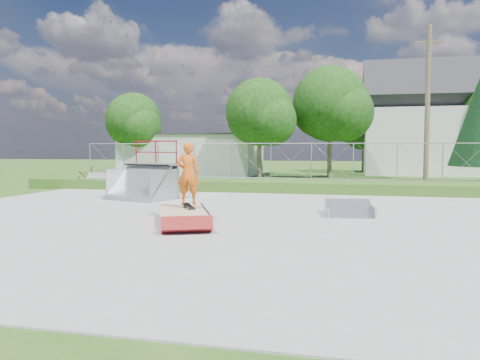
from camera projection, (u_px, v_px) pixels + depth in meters
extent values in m
plane|color=#265418|center=(210.00, 221.00, 13.18)|extent=(120.00, 120.00, 0.00)
cube|color=#999996|center=(210.00, 221.00, 13.18)|extent=(20.00, 16.00, 0.04)
cube|color=#265418|center=(267.00, 186.00, 22.40)|extent=(24.00, 3.00, 0.50)
cube|color=maroon|center=(183.00, 216.00, 12.96)|extent=(2.10, 2.80, 0.35)
cube|color=tan|center=(183.00, 210.00, 12.95)|extent=(2.13, 2.83, 0.03)
cube|color=black|center=(188.00, 207.00, 13.12)|extent=(0.63, 0.78, 0.13)
imported|color=orange|center=(188.00, 176.00, 13.06)|extent=(0.70, 0.53, 1.74)
cube|color=silver|center=(193.00, 155.00, 36.26)|extent=(10.00, 6.00, 3.00)
cube|color=silver|center=(418.00, 142.00, 36.24)|extent=(8.00, 6.00, 5.00)
cube|color=#29292E|center=(419.00, 98.00, 36.00)|extent=(8.40, 6.08, 6.08)
cylinder|color=brown|center=(427.00, 108.00, 22.87)|extent=(0.24, 0.24, 8.00)
cylinder|color=brown|center=(259.00, 160.00, 31.04)|extent=(0.30, 0.30, 2.45)
sphere|color=#11350E|center=(260.00, 112.00, 30.82)|extent=(4.48, 4.48, 4.48)
sphere|color=#11350E|center=(271.00, 120.00, 30.12)|extent=(3.36, 3.36, 3.36)
cylinder|color=brown|center=(329.00, 157.00, 31.95)|extent=(0.30, 0.30, 2.80)
sphere|color=#11350E|center=(330.00, 104.00, 31.70)|extent=(5.12, 5.12, 5.12)
sphere|color=#11350E|center=(344.00, 112.00, 30.91)|extent=(3.84, 3.84, 3.84)
cylinder|color=brown|center=(134.00, 160.00, 35.25)|extent=(0.30, 0.30, 2.27)
sphere|color=#11350E|center=(133.00, 121.00, 35.04)|extent=(4.16, 4.16, 4.16)
sphere|color=#11350E|center=(140.00, 127.00, 34.40)|extent=(3.12, 3.12, 3.12)
cylinder|color=brown|center=(364.00, 160.00, 39.19)|extent=(0.30, 0.30, 2.10)
sphere|color=#11350E|center=(364.00, 127.00, 39.00)|extent=(3.84, 3.84, 3.84)
sphere|color=#11350E|center=(373.00, 133.00, 38.40)|extent=(2.88, 2.88, 2.88)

